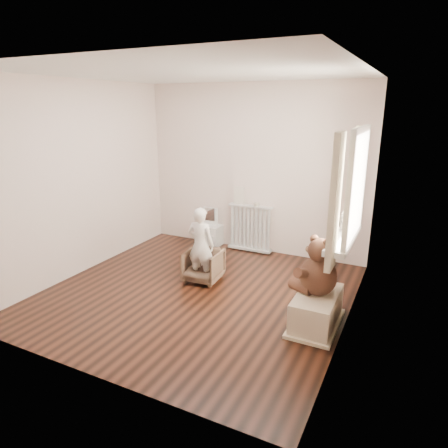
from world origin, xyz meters
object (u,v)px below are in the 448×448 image
at_px(radiator, 250,228).
at_px(child, 201,245).
at_px(toy_vanity, 209,229).
at_px(plush_cat, 347,223).
at_px(armchair, 203,266).
at_px(toy_bench, 317,308).
at_px(teddy_bear, 319,266).

relative_size(radiator, child, 0.75).
relative_size(toy_vanity, plush_cat, 2.19).
relative_size(radiator, armchair, 1.60).
bearing_deg(armchair, toy_vanity, 111.50).
bearing_deg(plush_cat, armchair, 163.48).
bearing_deg(armchair, radiator, 81.34).
xyz_separation_m(toy_vanity, plush_cat, (2.38, -1.14, 0.72)).
relative_size(radiator, toy_bench, 0.98).
height_order(toy_vanity, armchair, toy_vanity).
distance_m(toy_vanity, teddy_bear, 2.85).
xyz_separation_m(radiator, child, (-0.12, -1.38, 0.13)).
bearing_deg(radiator, teddy_bear, -49.63).
bearing_deg(toy_vanity, radiator, 2.36).
height_order(toy_vanity, plush_cat, plush_cat).
bearing_deg(toy_vanity, plush_cat, -25.62).
distance_m(toy_bench, plush_cat, 1.02).
distance_m(child, toy_bench, 1.71).
relative_size(toy_bench, plush_cat, 2.66).
bearing_deg(radiator, toy_bench, -49.70).
xyz_separation_m(toy_bench, teddy_bear, (-0.01, 0.02, 0.47)).
distance_m(teddy_bear, plush_cat, 0.70).
relative_size(toy_bench, teddy_bear, 1.24).
distance_m(armchair, teddy_bear, 1.74).
xyz_separation_m(radiator, teddy_bear, (1.50, -1.77, 0.28)).
height_order(toy_vanity, child, child).
distance_m(radiator, teddy_bear, 2.34).
xyz_separation_m(toy_bench, plush_cat, (0.14, 0.61, 0.80)).
height_order(child, plush_cat, plush_cat).
xyz_separation_m(armchair, plush_cat, (1.77, 0.16, 0.79)).
bearing_deg(plush_cat, child, 165.08).
height_order(armchair, plush_cat, plush_cat).
relative_size(radiator, toy_vanity, 1.20).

